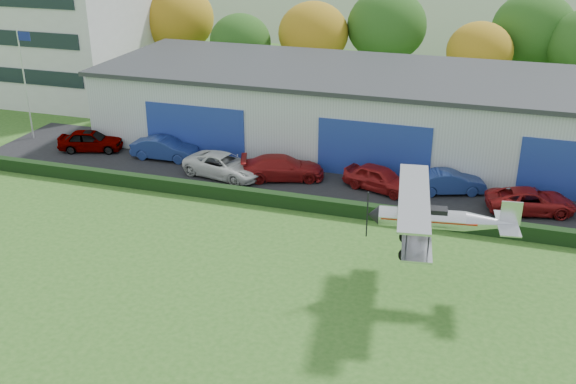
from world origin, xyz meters
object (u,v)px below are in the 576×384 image
(flagpole, at_px, (25,74))
(car_3, at_px, (283,167))
(office_block, at_px, (42,30))
(car_0, at_px, (91,140))
(car_5, at_px, (450,182))
(car_6, at_px, (531,201))
(car_2, at_px, (224,165))
(car_4, at_px, (379,178))
(biplane, at_px, (435,217))
(car_1, at_px, (165,148))
(hangar, at_px, (391,111))

(flagpole, bearing_deg, car_3, -5.67)
(office_block, distance_m, flagpole, 15.33)
(car_0, bearing_deg, car_5, -106.51)
(flagpole, relative_size, car_5, 1.92)
(car_6, bearing_deg, office_block, 56.27)
(office_block, relative_size, car_2, 3.97)
(flagpole, distance_m, car_4, 26.04)
(car_6, height_order, biplane, biplane)
(car_2, xyz_separation_m, biplane, (13.81, -9.53, 2.77))
(car_5, relative_size, car_6, 0.86)
(car_4, xyz_separation_m, biplane, (4.19, -10.33, 2.74))
(flagpole, relative_size, car_0, 1.85)
(car_3, xyz_separation_m, car_5, (10.03, 0.89, -0.06))
(car_1, height_order, car_6, car_1)
(car_6, xyz_separation_m, biplane, (-4.34, -9.80, 2.82))
(car_1, xyz_separation_m, car_3, (8.55, -0.93, 0.01))
(car_3, bearing_deg, car_4, -108.49)
(office_block, xyz_separation_m, car_6, (42.31, -15.41, -4.49))
(office_block, height_order, car_1, office_block)
(hangar, bearing_deg, car_4, -84.34)
(flagpole, height_order, car_2, flagpole)
(office_block, bearing_deg, car_0, -46.08)
(car_3, relative_size, car_6, 1.06)
(car_0, height_order, car_2, car_0)
(car_1, bearing_deg, car_0, 89.76)
(car_3, distance_m, car_5, 10.07)
(car_0, bearing_deg, car_4, -108.81)
(car_1, bearing_deg, car_4, -94.58)
(car_0, xyz_separation_m, car_3, (14.16, -0.84, 0.00))
(car_1, bearing_deg, car_5, -91.33)
(car_2, height_order, car_5, car_2)
(office_block, relative_size, car_3, 4.04)
(office_block, height_order, biplane, office_block)
(car_4, relative_size, car_5, 1.06)
(car_5, bearing_deg, car_1, 69.66)
(car_1, height_order, car_2, car_1)
(car_4, distance_m, car_6, 8.55)
(car_2, bearing_deg, car_6, -76.85)
(car_6, bearing_deg, hangar, 34.27)
(hangar, height_order, car_1, hangar)
(flagpole, distance_m, car_6, 34.52)
(office_block, relative_size, car_4, 4.68)
(car_2, distance_m, car_4, 9.66)
(office_block, xyz_separation_m, car_2, (24.16, -15.68, -4.44))
(office_block, xyz_separation_m, car_0, (13.59, -14.12, -4.43))
(car_0, relative_size, car_2, 0.83)
(car_3, bearing_deg, car_6, -110.98)
(car_5, bearing_deg, car_4, 81.33)
(car_2, height_order, car_3, car_3)
(car_0, relative_size, car_4, 0.98)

